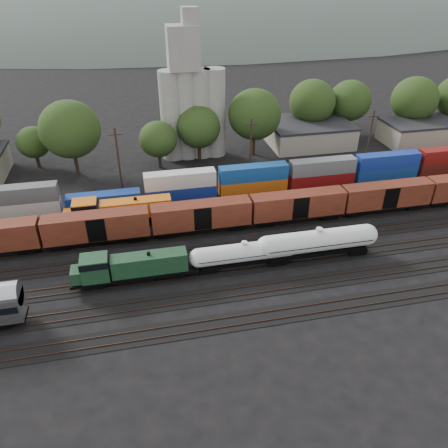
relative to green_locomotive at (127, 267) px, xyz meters
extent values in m
plane|color=black|center=(11.56, 5.00, -2.45)|extent=(600.00, 600.00, 0.00)
cube|color=black|center=(11.56, -10.00, -2.41)|extent=(180.00, 3.20, 0.08)
cube|color=#382319|center=(11.56, -10.72, -2.33)|extent=(180.00, 0.08, 0.16)
cube|color=#382319|center=(11.56, -9.28, -2.33)|extent=(180.00, 0.08, 0.16)
cube|color=black|center=(11.56, -5.00, -2.41)|extent=(180.00, 3.20, 0.08)
cube|color=#382319|center=(11.56, -5.72, -2.33)|extent=(180.00, 0.08, 0.16)
cube|color=#382319|center=(11.56, -4.28, -2.33)|extent=(180.00, 0.08, 0.16)
cube|color=black|center=(11.56, 0.00, -2.41)|extent=(180.00, 3.20, 0.08)
cube|color=#382319|center=(11.56, -0.72, -2.33)|extent=(180.00, 0.08, 0.16)
cube|color=#382319|center=(11.56, 0.72, -2.33)|extent=(180.00, 0.08, 0.16)
cube|color=black|center=(11.56, 5.00, -2.41)|extent=(180.00, 3.20, 0.08)
cube|color=#382319|center=(11.56, 4.28, -2.33)|extent=(180.00, 0.08, 0.16)
cube|color=#382319|center=(11.56, 5.72, -2.33)|extent=(180.00, 0.08, 0.16)
cube|color=black|center=(11.56, 10.00, -2.41)|extent=(180.00, 3.20, 0.08)
cube|color=#382319|center=(11.56, 9.28, -2.33)|extent=(180.00, 0.08, 0.16)
cube|color=#382319|center=(11.56, 10.72, -2.33)|extent=(180.00, 0.08, 0.16)
cube|color=black|center=(11.56, 15.00, -2.41)|extent=(180.00, 3.20, 0.08)
cube|color=#382319|center=(11.56, 14.28, -2.33)|extent=(180.00, 0.08, 0.16)
cube|color=#382319|center=(11.56, 15.72, -2.33)|extent=(180.00, 0.08, 0.16)
cube|color=black|center=(11.56, 20.00, -2.41)|extent=(180.00, 3.20, 0.08)
cube|color=#382319|center=(11.56, 19.28, -2.33)|extent=(180.00, 0.08, 0.16)
cube|color=#382319|center=(11.56, 20.72, -2.33)|extent=(180.00, 0.08, 0.16)
cube|color=black|center=(0.89, 0.00, -1.21)|extent=(16.17, 2.76, 0.38)
cube|color=black|center=(0.89, 0.00, -1.63)|extent=(4.76, 2.09, 0.76)
cube|color=#193B22|center=(2.83, 0.00, 0.27)|extent=(9.70, 2.28, 2.57)
cube|color=#193B22|center=(-3.96, 0.00, 0.55)|extent=(3.42, 2.76, 3.14)
cube|color=black|center=(-3.96, 0.00, 1.55)|extent=(3.52, 2.85, 0.86)
cube|color=#193B22|center=(-6.23, 0.00, -0.16)|extent=(1.52, 2.28, 1.71)
cylinder|color=black|center=(2.83, 0.00, 1.70)|extent=(0.48, 0.48, 0.48)
cube|color=black|center=(-4.29, 0.00, -1.82)|extent=(2.47, 1.90, 0.67)
cube|color=black|center=(6.06, 0.00, -1.82)|extent=(2.47, 1.90, 0.67)
cylinder|color=silver|center=(15.47, 0.00, 0.09)|extent=(12.46, 2.57, 2.57)
sphere|color=silver|center=(9.24, 0.00, 0.09)|extent=(2.57, 2.57, 2.57)
sphere|color=silver|center=(21.70, 0.00, 0.09)|extent=(2.57, 2.57, 2.57)
cylinder|color=silver|center=(15.47, 0.00, 1.55)|extent=(0.80, 0.80, 0.44)
cube|color=black|center=(15.47, 0.00, 0.09)|extent=(12.74, 2.69, 0.07)
cube|color=black|center=(15.47, 0.00, -1.32)|extent=(12.03, 1.95, 0.44)
cube|color=black|center=(10.37, 0.00, -1.85)|extent=(2.30, 1.77, 0.62)
cube|color=black|center=(20.56, 0.00, -1.85)|extent=(2.30, 1.77, 0.62)
cylinder|color=silver|center=(26.02, 0.00, 0.51)|extent=(14.68, 3.02, 3.02)
sphere|color=silver|center=(18.67, 0.00, 0.51)|extent=(3.02, 3.02, 3.02)
sphere|color=silver|center=(33.36, 0.00, 0.51)|extent=(3.02, 3.02, 3.02)
cylinder|color=silver|center=(26.02, 0.00, 2.23)|extent=(0.94, 0.94, 0.52)
cube|color=black|center=(26.02, 0.00, 0.51)|extent=(15.02, 3.17, 0.08)
cube|color=black|center=(26.02, 0.00, -1.16)|extent=(14.18, 2.29, 0.52)
cube|color=black|center=(20.01, 0.00, -1.78)|extent=(2.71, 2.09, 0.73)
cube|color=black|center=(32.02, 0.00, -1.78)|extent=(2.71, 2.09, 0.73)
cube|color=black|center=(-14.68, -5.00, -1.78)|extent=(2.70, 2.08, 0.73)
cube|color=black|center=(-0.41, 15.00, -1.14)|extent=(18.24, 2.94, 0.41)
cube|color=black|center=(-0.41, 15.00, -1.59)|extent=(5.07, 2.23, 0.81)
cube|color=orange|center=(1.78, 15.00, 0.43)|extent=(10.94, 2.43, 2.74)
cube|color=orange|center=(-5.88, 15.00, 0.74)|extent=(3.65, 2.94, 3.34)
cube|color=black|center=(-5.88, 15.00, 1.80)|extent=(3.75, 3.04, 0.91)
cube|color=orange|center=(-8.43, 15.00, -0.02)|extent=(1.62, 2.43, 1.82)
cylinder|color=black|center=(1.78, 15.00, 1.95)|extent=(0.51, 0.51, 0.51)
cube|color=black|center=(-6.24, 15.00, -1.80)|extent=(2.63, 2.03, 0.71)
cube|color=black|center=(5.43, 15.00, -1.80)|extent=(2.63, 2.03, 0.71)
cube|color=black|center=(-4.05, 10.00, -1.25)|extent=(15.00, 2.60, 0.40)
cube|color=#5C2416|center=(-4.05, 10.00, 0.85)|extent=(15.00, 2.90, 3.80)
cube|color=black|center=(11.35, 10.00, -1.25)|extent=(15.00, 2.60, 0.40)
cube|color=#5C2416|center=(11.35, 10.00, 0.85)|extent=(15.00, 2.90, 3.80)
cube|color=black|center=(26.75, 10.00, -1.25)|extent=(15.00, 2.60, 0.40)
cube|color=#5C2416|center=(26.75, 10.00, 0.85)|extent=(15.00, 2.90, 3.80)
cube|color=black|center=(42.15, 10.00, -1.25)|extent=(15.00, 2.60, 0.40)
cube|color=#5C2416|center=(42.15, 10.00, 0.85)|extent=(15.00, 2.90, 3.80)
cube|color=black|center=(11.56, 20.00, -1.95)|extent=(160.00, 2.60, 0.60)
cube|color=beige|center=(-16.17, 20.00, -0.35)|extent=(12.00, 2.40, 2.60)
cube|color=#4D5052|center=(-16.17, 20.00, 2.25)|extent=(12.00, 2.40, 2.60)
cube|color=navy|center=(-3.37, 20.00, -0.35)|extent=(12.00, 2.40, 2.60)
cube|color=navy|center=(9.43, 20.00, -0.35)|extent=(12.00, 2.40, 2.60)
cube|color=silver|center=(9.43, 20.00, 2.25)|extent=(12.00, 2.40, 2.60)
cube|color=#BF5913|center=(22.23, 20.00, -0.35)|extent=(12.00, 2.40, 2.60)
cube|color=#14468E|center=(22.23, 20.00, 2.25)|extent=(12.00, 2.40, 2.60)
cube|color=maroon|center=(35.03, 20.00, -0.35)|extent=(12.00, 2.40, 2.60)
cube|color=slate|center=(35.03, 20.00, 2.25)|extent=(12.00, 2.40, 2.60)
cube|color=navy|center=(47.83, 20.00, -0.35)|extent=(12.00, 2.40, 2.60)
cube|color=navy|center=(47.83, 20.00, 2.25)|extent=(12.00, 2.40, 2.60)
cube|color=#511A13|center=(60.63, 20.00, -0.35)|extent=(12.00, 2.40, 2.60)
cylinder|color=#99968C|center=(10.56, 41.00, 6.55)|extent=(4.40, 4.40, 18.00)
cylinder|color=#99968C|center=(13.56, 41.00, 6.55)|extent=(4.40, 4.40, 18.00)
cylinder|color=#99968C|center=(16.56, 41.00, 6.55)|extent=(4.40, 4.40, 18.00)
cylinder|color=#99968C|center=(19.56, 41.00, 6.55)|extent=(4.40, 4.40, 18.00)
cube|color=#99968C|center=(13.56, 41.00, 19.55)|extent=(6.00, 5.00, 8.00)
cube|color=#99968C|center=(15.06, 41.00, 24.55)|extent=(3.00, 3.00, 4.00)
cube|color=#9E937F|center=(41.56, 43.00, -0.15)|extent=(18.00, 14.00, 4.60)
cube|color=#232326|center=(41.56, 43.00, 2.40)|extent=(18.36, 14.28, 0.50)
cube|color=#9E937F|center=(66.56, 38.00, -0.15)|extent=(16.00, 10.00, 4.60)
cube|color=#232326|center=(66.56, 38.00, 2.40)|extent=(16.32, 10.20, 0.50)
cylinder|color=black|center=(-16.98, 41.96, -1.25)|extent=(0.70, 0.70, 2.41)
ellipsoid|color=#2B4318|center=(-16.98, 41.96, 2.80)|extent=(6.55, 6.55, 6.20)
cylinder|color=black|center=(-8.93, 36.70, -0.36)|extent=(0.70, 0.70, 4.18)
ellipsoid|color=#2B4318|center=(-8.93, 36.70, 6.65)|extent=(11.34, 11.34, 10.74)
cylinder|color=black|center=(7.24, 36.48, -1.08)|extent=(0.70, 0.70, 2.75)
ellipsoid|color=#2B4318|center=(7.24, 36.48, 3.54)|extent=(7.47, 7.47, 7.07)
cylinder|color=black|center=(15.73, 38.64, -0.81)|extent=(0.70, 0.70, 3.28)
ellipsoid|color=#2B4318|center=(15.73, 38.64, 4.68)|extent=(8.89, 8.89, 8.42)
cylinder|color=black|center=(27.62, 39.08, -0.42)|extent=(0.70, 0.70, 4.05)
ellipsoid|color=#2B4318|center=(27.62, 39.08, 6.38)|extent=(11.00, 11.00, 10.43)
cylinder|color=black|center=(43.45, 46.77, -0.51)|extent=(0.70, 0.70, 3.88)
ellipsoid|color=#2B4318|center=(43.45, 46.77, 6.00)|extent=(10.53, 10.53, 9.97)
cylinder|color=black|center=(53.31, 47.65, -0.64)|extent=(0.70, 0.70, 3.63)
ellipsoid|color=#2B4318|center=(53.31, 47.65, 5.45)|extent=(9.85, 9.85, 9.33)
cylinder|color=black|center=(67.37, 43.39, -0.49)|extent=(0.70, 0.70, 3.93)
ellipsoid|color=#2B4318|center=(67.37, 43.39, 6.12)|extent=(10.68, 10.68, 10.11)
cylinder|color=black|center=(-0.44, 27.00, 3.55)|extent=(0.36, 0.36, 12.00)
cube|color=black|center=(-0.44, 27.00, 8.35)|extent=(2.20, 0.18, 0.18)
cylinder|color=black|center=(23.56, 27.00, 3.55)|extent=(0.36, 0.36, 12.00)
cube|color=black|center=(23.56, 27.00, 8.35)|extent=(2.20, 0.18, 0.18)
cylinder|color=black|center=(47.56, 27.00, 3.55)|extent=(0.36, 0.36, 12.00)
cube|color=black|center=(47.56, 27.00, 8.35)|extent=(2.20, 0.18, 0.18)
ellipsoid|color=#59665B|center=(51.56, 265.00, -25.20)|extent=(520.00, 286.00, 130.00)
camera|label=1|loc=(2.64, -46.58, 33.79)|focal=35.00mm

